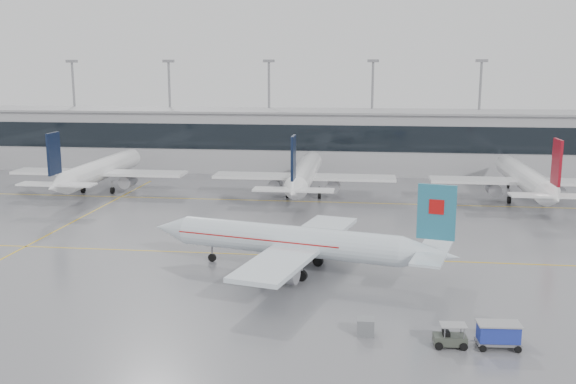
# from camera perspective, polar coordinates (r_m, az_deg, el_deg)

# --- Properties ---
(ground) EXTENTS (320.00, 320.00, 0.00)m
(ground) POSITION_cam_1_polar(r_m,az_deg,el_deg) (73.06, -1.16, -5.64)
(ground) COLOR slate
(ground) RESTS_ON ground
(taxi_line_main) EXTENTS (120.00, 0.25, 0.01)m
(taxi_line_main) POSITION_cam_1_polar(r_m,az_deg,el_deg) (73.05, -1.16, -5.64)
(taxi_line_main) COLOR gold
(taxi_line_main) RESTS_ON ground
(taxi_line_north) EXTENTS (120.00, 0.25, 0.01)m
(taxi_line_north) POSITION_cam_1_polar(r_m,az_deg,el_deg) (101.95, 1.24, -0.84)
(taxi_line_north) COLOR gold
(taxi_line_north) RESTS_ON ground
(taxi_line_cross) EXTENTS (0.25, 60.00, 0.01)m
(taxi_line_cross) POSITION_cam_1_polar(r_m,az_deg,el_deg) (95.61, -17.93, -2.18)
(taxi_line_cross) COLOR gold
(taxi_line_cross) RESTS_ON ground
(terminal) EXTENTS (180.00, 15.00, 12.00)m
(terminal) POSITION_cam_1_polar(r_m,az_deg,el_deg) (132.50, 2.65, 4.53)
(terminal) COLOR #99999D
(terminal) RESTS_ON ground
(terminal_glass) EXTENTS (180.00, 0.20, 5.00)m
(terminal_glass) POSITION_cam_1_polar(r_m,az_deg,el_deg) (124.85, 2.39, 4.82)
(terminal_glass) COLOR black
(terminal_glass) RESTS_ON ground
(terminal_roof) EXTENTS (182.00, 16.00, 0.40)m
(terminal_roof) POSITION_cam_1_polar(r_m,az_deg,el_deg) (131.95, 2.67, 7.20)
(terminal_roof) COLOR gray
(terminal_roof) RESTS_ON ground
(light_masts) EXTENTS (156.40, 1.00, 22.60)m
(light_masts) POSITION_cam_1_polar(r_m,az_deg,el_deg) (137.85, 2.87, 7.84)
(light_masts) COLOR gray
(light_masts) RESTS_ON ground
(air_canada_jet) EXTENTS (33.12, 26.18, 10.17)m
(air_canada_jet) POSITION_cam_1_polar(r_m,az_deg,el_deg) (66.35, 1.03, -4.51)
(air_canada_jet) COLOR silver
(air_canada_jet) RESTS_ON ground
(parked_jet_b) EXTENTS (29.64, 36.96, 11.72)m
(parked_jet_b) POSITION_cam_1_polar(r_m,az_deg,el_deg) (113.68, -16.40, 1.85)
(parked_jet_b) COLOR white
(parked_jet_b) RESTS_ON ground
(parked_jet_c) EXTENTS (29.64, 36.96, 11.72)m
(parked_jet_c) POSITION_cam_1_polar(r_m,az_deg,el_deg) (104.87, 1.45, 1.55)
(parked_jet_c) COLOR white
(parked_jet_c) RESTS_ON ground
(parked_jet_d) EXTENTS (29.64, 36.96, 11.72)m
(parked_jet_d) POSITION_cam_1_polar(r_m,az_deg,el_deg) (107.34, 20.39, 1.08)
(parked_jet_d) COLOR white
(parked_jet_d) RESTS_ON ground
(baggage_tug) EXTENTS (3.73, 1.68, 1.79)m
(baggage_tug) POSITION_cam_1_polar(r_m,az_deg,el_deg) (51.55, 14.19, -12.53)
(baggage_tug) COLOR #393E35
(baggage_tug) RESTS_ON ground
(baggage_cart) EXTENTS (3.32, 1.99, 1.99)m
(baggage_cart) POSITION_cam_1_polar(r_m,az_deg,el_deg) (52.13, 18.20, -11.85)
(baggage_cart) COLOR gray
(baggage_cart) RESTS_ON ground
(gse_unit) EXTENTS (1.37, 1.28, 1.36)m
(gse_unit) POSITION_cam_1_polar(r_m,az_deg,el_deg) (52.39, 6.91, -11.81)
(gse_unit) COLOR slate
(gse_unit) RESTS_ON ground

